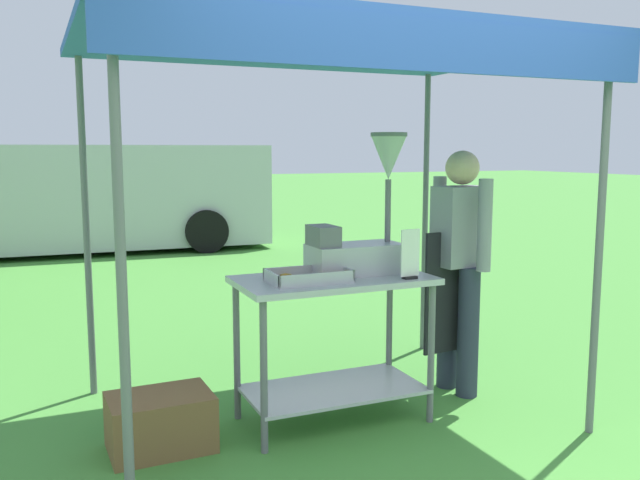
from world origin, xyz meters
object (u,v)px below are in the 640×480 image
donut_fryer (362,228)px  menu_sign (410,257)px  donut_cart (333,320)px  van_silver (83,196)px  supply_crate (160,422)px  stall_canopy (327,55)px  donut_tray (309,278)px  vendor (459,259)px

donut_fryer → menu_sign: donut_fryer is taller
donut_cart → van_silver: van_silver is taller
donut_cart → supply_crate: bearing=179.2°
stall_canopy → donut_fryer: 1.03m
donut_tray → vendor: 1.16m
stall_canopy → van_silver: stall_canopy is taller
van_silver → donut_fryer: bearing=-82.4°
donut_tray → van_silver: bearing=94.6°
donut_cart → menu_sign: size_ratio=3.95×
stall_canopy → donut_cart: size_ratio=2.43×
stall_canopy → supply_crate: bearing=-175.3°
donut_tray → supply_crate: bearing=173.9°
donut_fryer → supply_crate: (-1.24, -0.04, -1.00)m
donut_tray → van_silver: 7.96m
stall_canopy → menu_sign: 1.26m
donut_tray → donut_fryer: size_ratio=0.54×
donut_cart → donut_fryer: donut_fryer is taller
stall_canopy → donut_cart: (0.00, -0.10, -1.54)m
menu_sign → stall_canopy: bearing=140.5°
stall_canopy → supply_crate: (-1.02, -0.08, -2.00)m
supply_crate → donut_tray: bearing=-6.1°
donut_fryer → supply_crate: bearing=-178.1°
stall_canopy → donut_tray: (-0.19, -0.17, -1.26)m
vendor → donut_cart: bearing=-173.1°
donut_cart → van_silver: size_ratio=0.20×
vendor → supply_crate: (-1.98, -0.10, -0.75)m
van_silver → vendor: bearing=-77.0°
stall_canopy → menu_sign: stall_canopy is taller
donut_tray → donut_fryer: (0.40, 0.13, 0.25)m
donut_fryer → vendor: size_ratio=0.52×
donut_tray → donut_cart: bearing=21.9°
supply_crate → donut_cart: bearing=-0.8°
stall_canopy → donut_fryer: (0.21, -0.04, -1.00)m
menu_sign → donut_cart: bearing=150.5°
donut_fryer → vendor: 0.79m
vendor → supply_crate: bearing=-177.0°
stall_canopy → vendor: (0.96, 0.02, -1.25)m
van_silver → donut_cart: bearing=-84.0°
menu_sign → donut_fryer: bearing=121.9°
donut_tray → donut_fryer: donut_fryer is taller
stall_canopy → donut_cart: bearing=-90.0°
donut_cart → supply_crate: size_ratio=2.05×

